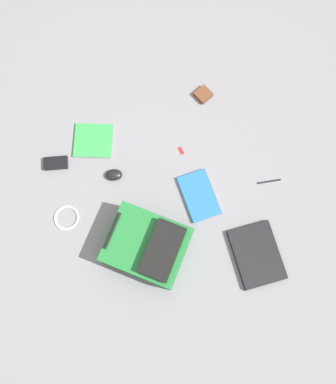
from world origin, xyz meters
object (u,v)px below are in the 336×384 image
at_px(backpack, 148,246).
at_px(pen_black, 269,181).
at_px(cable_coil, 67,218).
at_px(book_manual, 94,141).
at_px(laptop, 257,255).
at_px(power_brick, 56,163).
at_px(usb_stick, 181,151).
at_px(computer_mouse, 114,175).
at_px(earbud_pouch, 203,94).
at_px(book_blue, 199,196).

height_order(backpack, pen_black, backpack).
bearing_deg(cable_coil, book_manual, 141.59).
relative_size(laptop, power_brick, 2.65).
bearing_deg(usb_stick, computer_mouse, -90.92).
xyz_separation_m(earbud_pouch, usb_stick, (0.27, -0.26, -0.01)).
bearing_deg(power_brick, earbud_pouch, 94.41).
bearing_deg(cable_coil, pen_black, 78.08).
xyz_separation_m(book_blue, power_brick, (-0.49, -0.68, 0.00)).
relative_size(backpack, usb_stick, 11.25).
xyz_separation_m(laptop, pen_black, (-0.35, 0.24, -0.01)).
xyz_separation_m(cable_coil, earbud_pouch, (-0.39, 1.00, 0.01)).
height_order(laptop, usb_stick, laptop).
height_order(book_blue, usb_stick, book_blue).
relative_size(laptop, cable_coil, 2.53).
height_order(book_manual, book_blue, book_blue).
distance_m(book_manual, usb_stick, 0.51).
xyz_separation_m(book_blue, computer_mouse, (-0.29, -0.40, 0.01)).
xyz_separation_m(book_blue, usb_stick, (-0.29, 0.01, -0.01)).
relative_size(backpack, earbud_pouch, 6.05).
relative_size(book_blue, computer_mouse, 3.05).
bearing_deg(book_blue, computer_mouse, -126.39).
bearing_deg(earbud_pouch, pen_black, 11.78).
distance_m(backpack, book_blue, 0.41).
xyz_separation_m(book_manual, book_blue, (0.54, 0.44, 0.00)).
bearing_deg(earbud_pouch, backpack, -41.39).
height_order(book_blue, power_brick, power_brick).
bearing_deg(cable_coil, backpack, 47.55).
xyz_separation_m(backpack, usb_stick, (-0.45, 0.38, -0.09)).
height_order(backpack, usb_stick, backpack).
distance_m(laptop, power_brick, 1.23).
relative_size(backpack, cable_coil, 3.71).
relative_size(power_brick, usb_stick, 2.89).
relative_size(cable_coil, pen_black, 1.02).
relative_size(power_brick, pen_black, 0.97).
xyz_separation_m(book_manual, power_brick, (0.05, -0.24, 0.01)).
height_order(book_blue, computer_mouse, computer_mouse).
height_order(power_brick, earbud_pouch, same).
bearing_deg(book_blue, cable_coil, -102.86).
xyz_separation_m(cable_coil, usb_stick, (-0.12, 0.74, -0.00)).
relative_size(pen_black, earbud_pouch, 1.60).
relative_size(backpack, laptop, 1.47).
bearing_deg(earbud_pouch, power_brick, -85.59).
bearing_deg(power_brick, laptop, 42.72).
distance_m(book_manual, cable_coil, 0.47).
height_order(laptop, book_manual, laptop).
bearing_deg(book_blue, earbud_pouch, 154.39).
bearing_deg(laptop, earbud_pouch, 173.42).
bearing_deg(pen_black, book_blue, -100.19).
bearing_deg(power_brick, backpack, 25.64).
height_order(computer_mouse, cable_coil, computer_mouse).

